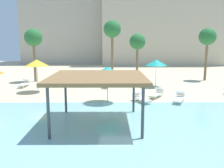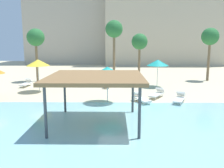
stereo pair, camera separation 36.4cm
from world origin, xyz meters
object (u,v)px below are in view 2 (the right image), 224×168
Objects in this scene: beach_umbrella_teal_3 at (107,71)px; lounge_chair_0 at (26,83)px; beach_umbrella_teal_0 at (158,63)px; lounge_chair_1 at (157,93)px; lounge_chair_4 at (107,84)px; palm_tree_1 at (140,42)px; shade_pavilion at (96,78)px; beach_umbrella_yellow_1 at (38,63)px; palm_tree_0 at (36,39)px; palm_tree_2 at (114,31)px; lounge_chair_5 at (141,98)px; palm_tree_3 at (210,38)px; lounge_chair_6 at (180,98)px.

lounge_chair_0 is (-8.23, 6.36, -1.98)m from beach_umbrella_teal_3.
lounge_chair_1 is (-0.79, -4.70, -2.03)m from beach_umbrella_teal_0.
palm_tree_1 reaches higher than lounge_chair_4.
palm_tree_1 reaches higher than shade_pavilion.
palm_tree_0 reaches higher than beach_umbrella_yellow_1.
beach_umbrella_teal_0 is 0.93× the size of beach_umbrella_yellow_1.
beach_umbrella_teal_0 is 1.38× the size of lounge_chair_0.
lounge_chair_1 is at bearing -12.37° from beach_umbrella_yellow_1.
palm_tree_0 is 8.55m from palm_tree_2.
beach_umbrella_yellow_1 is (-10.81, -2.51, 0.20)m from beach_umbrella_teal_0.
palm_tree_0 is 11.78m from palm_tree_1.
lounge_chair_4 is at bearing -178.87° from lounge_chair_5.
shade_pavilion is 7.89m from lounge_chair_1.
beach_umbrella_teal_3 reaches higher than lounge_chair_4.
beach_umbrella_teal_3 is 1.36× the size of lounge_chair_0.
palm_tree_1 reaches higher than lounge_chair_1.
palm_tree_0 reaches higher than beach_umbrella_teal_3.
beach_umbrella_yellow_1 is 9.44m from palm_tree_2.
palm_tree_3 is (7.14, 8.56, 4.46)m from lounge_chair_1.
palm_tree_3 is at bearing 52.25° from shade_pavilion.
lounge_chair_6 is (13.43, -6.32, 0.00)m from lounge_chair_0.
lounge_chair_1 is at bearing -99.58° from beach_umbrella_teal_0.
palm_tree_2 reaches higher than lounge_chair_4.
palm_tree_0 is at bearing -107.50° from lounge_chair_4.
lounge_chair_1 is at bearing 71.38° from lounge_chair_0.
beach_umbrella_teal_3 is at bearing -49.57° from palm_tree_0.
beach_umbrella_yellow_1 is at bearing -71.13° from palm_tree_0.
beach_umbrella_yellow_1 is at bearing -63.49° from lounge_chair_4.
shade_pavilion is 18.86m from palm_tree_3.
lounge_chair_1 is 0.97× the size of lounge_chair_6.
beach_umbrella_teal_3 is 4.64m from lounge_chair_1.
palm_tree_2 is at bearing 139.83° from beach_umbrella_teal_0.
lounge_chair_4 is (0.25, 10.69, -2.14)m from shade_pavilion.
palm_tree_1 is at bearing 34.68° from palm_tree_2.
lounge_chair_1 is 12.00m from palm_tree_3.
lounge_chair_4 and lounge_chair_5 have the same top height.
shade_pavilion is 10.18m from beach_umbrella_yellow_1.
beach_umbrella_yellow_1 is 1.48× the size of lounge_chair_0.
palm_tree_1 is at bearing 102.28° from beach_umbrella_teal_0.
palm_tree_0 is at bearing 108.87° from beach_umbrella_yellow_1.
beach_umbrella_yellow_1 is (-5.69, 8.44, 0.08)m from shade_pavilion.
shade_pavilion is at bearing -115.04° from beach_umbrella_teal_0.
lounge_chair_4 is 12.75m from palm_tree_3.
beach_umbrella_teal_3 is at bearing -105.92° from palm_tree_1.
lounge_chair_4 is (-4.07, 4.44, 0.00)m from lounge_chair_1.
beach_umbrella_yellow_1 reaches higher than lounge_chair_0.
palm_tree_3 is (11.21, 4.12, 4.46)m from lounge_chair_4.
lounge_chair_0 and lounge_chair_5 have the same top height.
lounge_chair_4 is at bearing 90.70° from lounge_chair_0.
shade_pavilion is 2.54× the size of lounge_chair_0.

